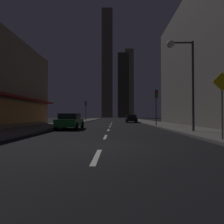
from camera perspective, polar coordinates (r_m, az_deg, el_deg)
The scene contains 15 objects.
ground_plane at distance 39.65m, azimuth 0.05°, elevation -3.05°, with size 78.00×136.00×0.10m, color black.
sidewalk_right at distance 40.16m, azimuth 10.09°, elevation -2.82°, with size 4.00×76.00×0.15m, color #605E59.
sidewalk_left at distance 40.35m, azimuth -9.96°, elevation -2.82°, with size 4.00×76.00×0.15m, color #605E59.
lane_marking_center at distance 21.27m, azimuth -0.64°, elevation -4.51°, with size 0.16×33.40×0.01m.
building_apartment_right at distance 28.21m, azimuth 31.27°, elevation 12.48°, with size 11.00×20.00×15.65m, color slate.
skyscraper_distant_tall at distance 131.32m, azimuth -1.48°, elevation 14.71°, with size 7.29×6.22×74.35m, color brown.
skyscraper_distant_mid at distance 129.56m, azimuth 3.48°, elevation 8.16°, with size 7.66×5.59×44.51m, color #333126.
skyscraper_distant_short at distance 164.88m, azimuth 5.23°, elevation 8.75°, with size 7.86×7.44×59.28m, color #645F4B.
car_parked_near at distance 17.61m, azimuth -12.80°, elevation -2.78°, with size 1.98×4.24×1.45m.
car_parked_far at distance 34.16m, azimuth 5.97°, elevation -2.01°, with size 1.98×4.24×1.45m.
fire_hydrant_far_left at distance 29.19m, azimuth -11.94°, elevation -2.70°, with size 0.42×0.30×0.65m.
traffic_light_near_right at distance 22.63m, azimuth 13.50°, elevation 3.79°, with size 0.32×0.48×4.20m.
traffic_light_far_left at distance 38.97m, azimuth -8.09°, elevation 1.70°, with size 0.32×0.48×4.20m.
street_lamp_right at distance 14.71m, azimuth 20.62°, elevation 13.96°, with size 1.96×0.56×6.58m.
pedestrian_crossing_sign at distance 10.12m, azimuth 30.84°, elevation 3.36°, with size 0.91×0.08×3.15m.
Camera 1 is at (0.55, -7.62, 1.25)m, focal length 29.65 mm.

